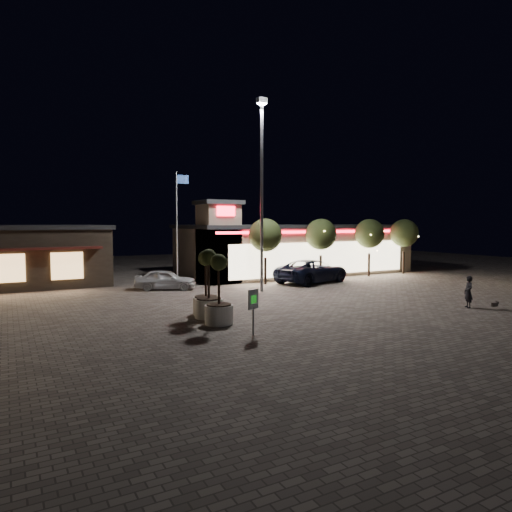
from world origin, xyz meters
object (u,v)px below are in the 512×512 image
pedestrian (468,292)px  valet_sign (253,303)px  white_sedan (165,279)px  planter_left (206,295)px  planter_mid (219,302)px  pickup_truck (312,271)px

pedestrian → valet_sign: (-12.68, 0.34, 0.44)m
white_sedan → valet_sign: size_ratio=2.20×
planter_left → planter_mid: 2.27m
white_sedan → valet_sign: 13.73m
valet_sign → planter_mid: bearing=99.2°
pedestrian → white_sedan: bearing=-112.9°
pickup_truck → valet_sign: valet_sign is taller
pickup_truck → white_sedan: size_ratio=1.55×
pickup_truck → pedestrian: bearing=169.6°
pickup_truck → planter_left: (-11.54, -7.20, 0.10)m
white_sedan → planter_left: bearing=-160.4°
planter_mid → planter_left: bearing=82.0°
pickup_truck → planter_left: bearing=105.9°
planter_left → pickup_truck: bearing=31.9°
white_sedan → pedestrian: size_ratio=2.39×
planter_left → white_sedan: bearing=84.9°
planter_left → valet_sign: bearing=-89.0°
pickup_truck → pedestrian: size_ratio=3.70×
white_sedan → pedestrian: (11.95, -14.04, 0.16)m
valet_sign → pickup_truck: bearing=46.1°
pedestrian → planter_left: planter_left is taller
pickup_truck → pedestrian: (1.21, -12.24, -0.02)m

